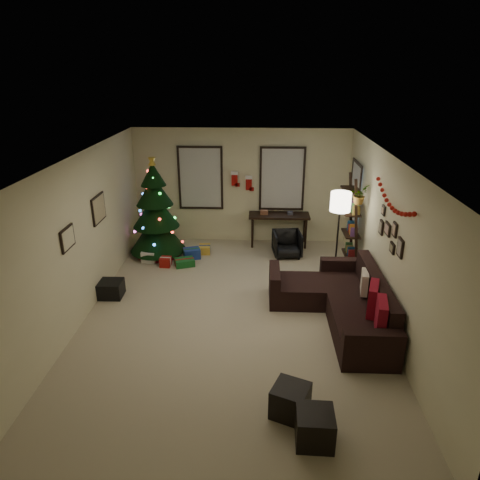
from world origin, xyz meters
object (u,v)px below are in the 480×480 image
sofa (342,303)px  desk (279,218)px  christmas_tree (156,215)px  bookshelf (352,227)px  desk_chair (287,244)px

sofa → desk: bearing=106.5°
christmas_tree → bookshelf: (4.14, -0.73, 0.04)m
sofa → desk: size_ratio=1.87×
sofa → christmas_tree: bearing=145.7°
christmas_tree → desk_chair: bearing=0.8°
desk → bookshelf: bookshelf is taller
christmas_tree → bookshelf: christmas_tree is taller
sofa → desk_chair: sofa is taller
sofa → desk_chair: (-0.78, 2.56, 0.01)m
desk_chair → sofa: bearing=-79.6°
desk → bookshelf: bearing=-45.5°
sofa → desk_chair: size_ratio=4.58×
christmas_tree → desk: 2.84m
christmas_tree → desk_chair: christmas_tree is taller
christmas_tree → desk_chair: (2.91, 0.04, -0.66)m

